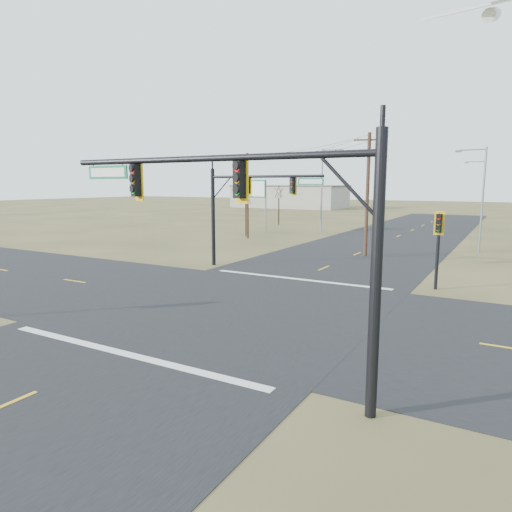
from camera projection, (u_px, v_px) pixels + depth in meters
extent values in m
plane|color=olive|center=(236.00, 306.00, 22.81)|extent=(320.00, 320.00, 0.00)
cube|color=black|center=(236.00, 306.00, 22.81)|extent=(160.00, 14.00, 0.02)
cube|color=black|center=(236.00, 306.00, 22.80)|extent=(14.00, 160.00, 0.02)
cube|color=silver|center=(125.00, 354.00, 16.36)|extent=(12.00, 0.40, 0.01)
cube|color=silver|center=(298.00, 279.00, 29.24)|extent=(12.00, 0.40, 0.01)
cylinder|color=black|center=(376.00, 279.00, 11.44)|extent=(0.30, 0.30, 7.39)
cylinder|color=black|center=(203.00, 159.00, 13.54)|extent=(10.56, 0.19, 0.19)
cube|color=#0E653E|center=(108.00, 172.00, 15.56)|extent=(1.80, 0.05, 0.45)
cylinder|color=black|center=(213.00, 218.00, 33.99)|extent=(0.29, 0.29, 7.17)
cylinder|color=black|center=(265.00, 176.00, 31.39)|extent=(8.71, 0.18, 0.18)
cube|color=#0E653E|center=(311.00, 181.00, 29.76)|extent=(1.80, 0.05, 0.45)
cylinder|color=black|center=(438.00, 252.00, 26.19)|extent=(0.19, 0.19, 4.39)
cylinder|color=#4C3220|center=(367.00, 196.00, 37.88)|extent=(0.30, 0.30, 10.23)
cube|color=#4C3220|center=(369.00, 140.00, 37.18)|extent=(2.39, 0.97, 0.12)
cylinder|color=#4C3220|center=(248.00, 196.00, 50.97)|extent=(0.27, 0.27, 9.47)
cube|color=#4C3220|center=(247.00, 158.00, 50.33)|extent=(2.32, 0.28, 0.12)
cylinder|color=gray|center=(247.00, 206.00, 57.66)|extent=(0.18, 0.18, 6.59)
cylinder|color=gray|center=(266.00, 207.00, 56.37)|extent=(0.18, 0.18, 6.59)
cube|color=#0E653E|center=(256.00, 189.00, 56.67)|extent=(3.28, 1.41, 2.20)
cylinder|color=gray|center=(483.00, 201.00, 39.98)|extent=(0.18, 0.18, 9.23)
cylinder|color=gray|center=(472.00, 150.00, 39.83)|extent=(2.22, 0.11, 0.11)
cube|color=gray|center=(459.00, 151.00, 40.39)|extent=(0.55, 0.37, 0.17)
cylinder|color=gray|center=(483.00, 196.00, 59.12)|extent=(0.18, 0.18, 9.15)
cylinder|color=gray|center=(476.00, 162.00, 58.98)|extent=(2.20, 0.11, 0.11)
cube|color=gray|center=(467.00, 163.00, 59.53)|extent=(0.51, 0.24, 0.16)
cylinder|color=gray|center=(322.00, 190.00, 59.21)|extent=(0.21, 0.21, 10.59)
cylinder|color=gray|center=(332.00, 150.00, 57.80)|extent=(2.54, 0.13, 0.13)
cube|color=gray|center=(342.00, 150.00, 57.19)|extent=(0.61, 0.35, 0.19)
cylinder|color=black|center=(246.00, 220.00, 53.78)|extent=(0.19, 0.19, 3.77)
cylinder|color=black|center=(279.00, 211.00, 68.42)|extent=(0.19, 0.19, 4.07)
cube|color=#ADA799|center=(290.00, 197.00, 119.19)|extent=(28.00, 14.00, 5.50)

